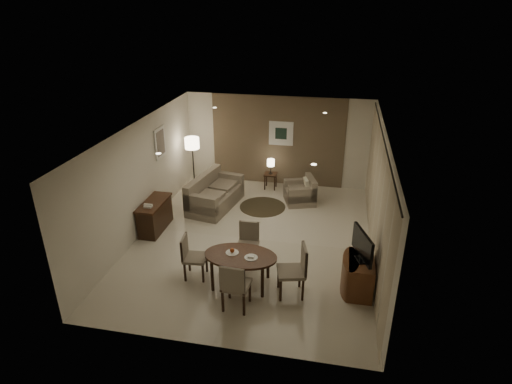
% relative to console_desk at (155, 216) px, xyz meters
% --- Properties ---
extents(room_shell, '(5.50, 7.00, 2.70)m').
position_rel_console_desk_xyz_m(room_shell, '(2.49, 0.40, 0.98)').
color(room_shell, beige).
rests_on(room_shell, ground).
extents(taupe_accent, '(3.96, 0.03, 2.70)m').
position_rel_console_desk_xyz_m(taupe_accent, '(2.49, 3.48, 0.98)').
color(taupe_accent, brown).
rests_on(taupe_accent, wall_back).
extents(curtain_wall, '(0.08, 6.70, 2.58)m').
position_rel_console_desk_xyz_m(curtain_wall, '(5.17, 0.00, 0.95)').
color(curtain_wall, beige).
rests_on(curtain_wall, wall_right).
extents(curtain_rod, '(0.03, 6.80, 0.03)m').
position_rel_console_desk_xyz_m(curtain_rod, '(5.17, 0.00, 2.27)').
color(curtain_rod, black).
rests_on(curtain_rod, wall_right).
extents(art_back_frame, '(0.72, 0.03, 0.72)m').
position_rel_console_desk_xyz_m(art_back_frame, '(2.59, 3.46, 1.23)').
color(art_back_frame, silver).
rests_on(art_back_frame, wall_back).
extents(art_back_canvas, '(0.34, 0.01, 0.34)m').
position_rel_console_desk_xyz_m(art_back_canvas, '(2.59, 3.44, 1.23)').
color(art_back_canvas, black).
rests_on(art_back_canvas, wall_back).
extents(art_left_frame, '(0.03, 0.60, 0.80)m').
position_rel_console_desk_xyz_m(art_left_frame, '(-0.23, 1.20, 1.48)').
color(art_left_frame, silver).
rests_on(art_left_frame, wall_left).
extents(art_left_canvas, '(0.01, 0.46, 0.64)m').
position_rel_console_desk_xyz_m(art_left_canvas, '(-0.21, 1.20, 1.48)').
color(art_left_canvas, gray).
rests_on(art_left_canvas, wall_left).
extents(downlight_nl, '(0.10, 0.10, 0.01)m').
position_rel_console_desk_xyz_m(downlight_nl, '(1.09, -1.80, 2.31)').
color(downlight_nl, white).
rests_on(downlight_nl, ceiling).
extents(downlight_nr, '(0.10, 0.10, 0.01)m').
position_rel_console_desk_xyz_m(downlight_nr, '(3.89, -1.80, 2.31)').
color(downlight_nr, white).
rests_on(downlight_nr, ceiling).
extents(downlight_fl, '(0.10, 0.10, 0.01)m').
position_rel_console_desk_xyz_m(downlight_fl, '(1.09, 1.80, 2.31)').
color(downlight_fl, white).
rests_on(downlight_fl, ceiling).
extents(downlight_fr, '(0.10, 0.10, 0.01)m').
position_rel_console_desk_xyz_m(downlight_fr, '(3.89, 1.80, 2.31)').
color(downlight_fr, white).
rests_on(downlight_fr, ceiling).
extents(console_desk, '(0.48, 1.20, 0.75)m').
position_rel_console_desk_xyz_m(console_desk, '(0.00, 0.00, 0.00)').
color(console_desk, '#452916').
rests_on(console_desk, floor).
extents(telephone, '(0.20, 0.14, 0.09)m').
position_rel_console_desk_xyz_m(telephone, '(0.00, -0.30, 0.43)').
color(telephone, white).
rests_on(telephone, console_desk).
extents(tv_cabinet, '(0.48, 0.90, 0.70)m').
position_rel_console_desk_xyz_m(tv_cabinet, '(4.89, -1.50, -0.03)').
color(tv_cabinet, brown).
rests_on(tv_cabinet, floor).
extents(flat_tv, '(0.36, 0.85, 0.60)m').
position_rel_console_desk_xyz_m(flat_tv, '(4.87, -1.50, 0.65)').
color(flat_tv, black).
rests_on(flat_tv, tv_cabinet).
extents(dining_table, '(1.44, 0.90, 0.68)m').
position_rel_console_desk_xyz_m(dining_table, '(2.58, -1.76, -0.04)').
color(dining_table, '#452916').
rests_on(dining_table, floor).
extents(chair_near, '(0.51, 0.51, 1.00)m').
position_rel_console_desk_xyz_m(chair_near, '(2.65, -2.44, 0.13)').
color(chair_near, gray).
rests_on(chair_near, floor).
extents(chair_far, '(0.46, 0.46, 0.92)m').
position_rel_console_desk_xyz_m(chair_far, '(2.55, -1.04, 0.09)').
color(chair_far, gray).
rests_on(chair_far, floor).
extents(chair_left, '(0.49, 0.49, 0.92)m').
position_rel_console_desk_xyz_m(chair_left, '(1.61, -1.69, 0.09)').
color(chair_left, gray).
rests_on(chair_left, floor).
extents(chair_right, '(0.61, 0.61, 1.05)m').
position_rel_console_desk_xyz_m(chair_right, '(3.58, -1.87, 0.15)').
color(chair_right, gray).
rests_on(chair_right, floor).
extents(plate_a, '(0.26, 0.26, 0.02)m').
position_rel_console_desk_xyz_m(plate_a, '(2.40, -1.71, 0.31)').
color(plate_a, white).
rests_on(plate_a, dining_table).
extents(plate_b, '(0.26, 0.26, 0.02)m').
position_rel_console_desk_xyz_m(plate_b, '(2.80, -1.81, 0.31)').
color(plate_b, white).
rests_on(plate_b, dining_table).
extents(fruit_apple, '(0.09, 0.09, 0.09)m').
position_rel_console_desk_xyz_m(fruit_apple, '(2.40, -1.71, 0.36)').
color(fruit_apple, '#9E3A12').
rests_on(fruit_apple, plate_a).
extents(napkin, '(0.12, 0.08, 0.03)m').
position_rel_console_desk_xyz_m(napkin, '(2.80, -1.81, 0.33)').
color(napkin, white).
rests_on(napkin, plate_b).
extents(round_rug, '(1.26, 1.26, 0.01)m').
position_rel_console_desk_xyz_m(round_rug, '(2.37, 1.73, -0.37)').
color(round_rug, '#453926').
rests_on(round_rug, floor).
extents(sofa, '(1.99, 1.24, 0.87)m').
position_rel_console_desk_xyz_m(sofa, '(1.09, 1.51, 0.06)').
color(sofa, gray).
rests_on(sofa, floor).
extents(armchair, '(1.00, 1.03, 0.73)m').
position_rel_console_desk_xyz_m(armchair, '(3.33, 2.23, -0.01)').
color(armchair, gray).
rests_on(armchair, floor).
extents(side_table, '(0.37, 0.37, 0.47)m').
position_rel_console_desk_xyz_m(side_table, '(2.37, 3.03, -0.14)').
color(side_table, black).
rests_on(side_table, floor).
extents(table_lamp, '(0.22, 0.22, 0.50)m').
position_rel_console_desk_xyz_m(table_lamp, '(2.37, 3.03, 0.35)').
color(table_lamp, '#FFEAC1').
rests_on(table_lamp, side_table).
extents(floor_lamp, '(0.41, 0.41, 1.63)m').
position_rel_console_desk_xyz_m(floor_lamp, '(0.18, 2.44, 0.44)').
color(floor_lamp, '#FFE5B7').
rests_on(floor_lamp, floor).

